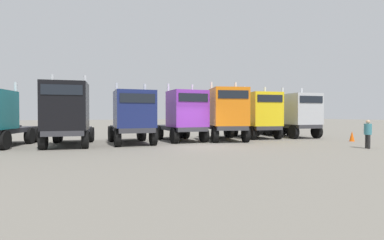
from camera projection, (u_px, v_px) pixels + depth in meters
ground at (200, 146)px, 17.78m from camera, size 200.00×200.00×0.00m
semi_truck_black at (67, 114)px, 17.47m from camera, size 3.27×6.57×4.42m
semi_truck_navy at (133, 116)px, 19.03m from camera, size 2.71×5.94×4.05m
semi_truck_purple at (184, 116)px, 20.95m from camera, size 2.59×5.89×4.21m
semi_truck_orange at (226, 114)px, 21.48m from camera, size 4.02×6.80×4.43m
semi_truck_yellow at (259, 115)px, 23.76m from camera, size 3.32×6.22×4.30m
semi_truck_silver at (297, 115)px, 24.72m from camera, size 3.20×6.37×4.27m
visitor_with_camera at (368, 132)px, 16.72m from camera, size 0.55×0.55×1.64m
traffic_cone_near at (352, 136)px, 21.19m from camera, size 0.36×0.36×0.75m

